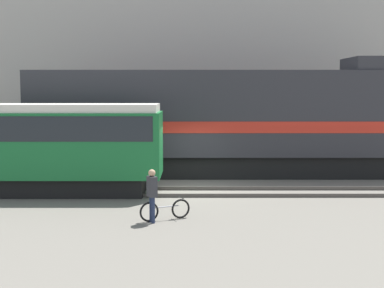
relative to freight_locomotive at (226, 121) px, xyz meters
The scene contains 8 objects.
ground_plane 4.70m from the freight_locomotive, 114.60° to the right, with size 120.00×120.00×0.00m, color slate.
track_near 5.33m from the freight_locomotive, 110.39° to the right, with size 60.00×1.50×0.14m.
track_far 2.95m from the freight_locomotive, behind, with size 60.00×1.50×0.14m.
building_backdrop 10.03m from the freight_locomotive, 100.18° to the left, with size 34.95×6.00×12.33m.
freight_locomotive is the anchor object (origin of this frame).
streetcar 9.23m from the freight_locomotive, 151.19° to the right, with size 10.79×2.54×3.41m.
bicycle 9.15m from the freight_locomotive, 105.18° to the right, with size 1.51×0.78×0.66m.
person 9.42m from the freight_locomotive, 106.87° to the right, with size 0.35×0.42×1.60m.
Camera 1 is at (0.14, -20.84, 3.92)m, focal length 50.00 mm.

